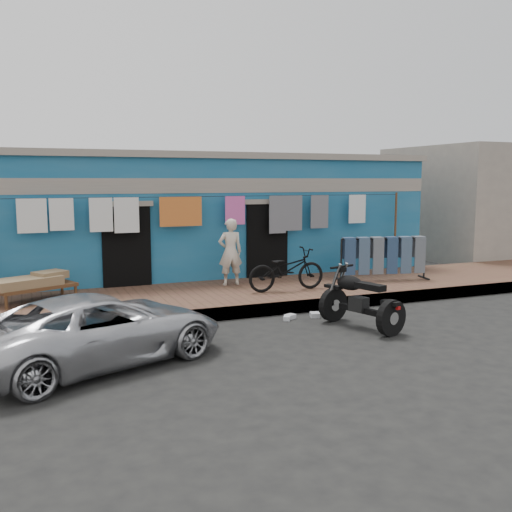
% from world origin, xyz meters
% --- Properties ---
extents(ground, '(80.00, 80.00, 0.00)m').
position_xyz_m(ground, '(0.00, 0.00, 0.00)').
color(ground, black).
rests_on(ground, ground).
extents(sidewalk, '(28.00, 3.00, 0.25)m').
position_xyz_m(sidewalk, '(0.00, 3.00, 0.12)').
color(sidewalk, brown).
rests_on(sidewalk, ground).
extents(curb, '(28.00, 0.10, 0.25)m').
position_xyz_m(curb, '(0.00, 1.55, 0.12)').
color(curb, gray).
rests_on(curb, ground).
extents(building, '(12.20, 5.20, 3.36)m').
position_xyz_m(building, '(-0.00, 6.99, 1.69)').
color(building, '#165B89').
rests_on(building, ground).
extents(neighbor_right, '(6.00, 5.00, 3.80)m').
position_xyz_m(neighbor_right, '(11.00, 7.00, 1.90)').
color(neighbor_right, '#9E9384').
rests_on(neighbor_right, ground).
extents(clothesline, '(10.06, 0.06, 2.10)m').
position_xyz_m(clothesline, '(-0.34, 4.25, 1.83)').
color(clothesline, brown).
rests_on(clothesline, sidewalk).
extents(car, '(4.19, 3.03, 1.08)m').
position_xyz_m(car, '(-3.38, -0.26, 0.54)').
color(car, silver).
rests_on(car, ground).
extents(seated_person, '(0.59, 0.41, 1.55)m').
position_xyz_m(seated_person, '(0.06, 3.74, 1.03)').
color(seated_person, beige).
rests_on(seated_person, sidewalk).
extents(bicycle, '(1.78, 0.63, 1.15)m').
position_xyz_m(bicycle, '(0.98, 2.63, 0.83)').
color(bicycle, black).
rests_on(bicycle, sidewalk).
extents(motorcycle, '(1.58, 2.05, 1.10)m').
position_xyz_m(motorcycle, '(1.26, 0.03, 0.55)').
color(motorcycle, black).
rests_on(motorcycle, ground).
extents(charpoy, '(2.20, 1.98, 0.55)m').
position_xyz_m(charpoy, '(-4.20, 3.50, 0.52)').
color(charpoy, brown).
rests_on(charpoy, sidewalk).
extents(jeans_rack, '(2.46, 1.37, 1.09)m').
position_xyz_m(jeans_rack, '(3.77, 2.99, 0.80)').
color(jeans_rack, black).
rests_on(jeans_rack, sidewalk).
extents(litter_a, '(0.24, 0.22, 0.09)m').
position_xyz_m(litter_a, '(0.38, 1.15, 0.04)').
color(litter_a, silver).
rests_on(litter_a, ground).
extents(litter_b, '(0.19, 0.20, 0.08)m').
position_xyz_m(litter_b, '(0.27, 1.07, 0.04)').
color(litter_b, silver).
rests_on(litter_b, ground).
extents(litter_c, '(0.24, 0.27, 0.09)m').
position_xyz_m(litter_c, '(0.89, 1.10, 0.04)').
color(litter_c, silver).
rests_on(litter_c, ground).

